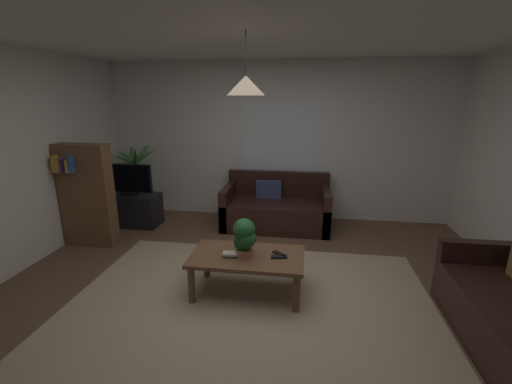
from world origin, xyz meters
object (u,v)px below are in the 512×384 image
(couch_under_window, at_px, (276,210))
(tv_stand, at_px, (131,210))
(remote_on_table_1, at_px, (279,257))
(tv, at_px, (127,179))
(potted_plant_on_table, at_px, (244,237))
(pendant_lamp, at_px, (246,85))
(coffee_table, at_px, (247,261))
(potted_palm_corner, at_px, (137,183))
(book_on_table_1, at_px, (230,254))
(remote_on_table_0, at_px, (279,254))
(book_on_table_0, at_px, (230,255))
(bookshelf_corner, at_px, (86,195))

(couch_under_window, xyz_separation_m, tv_stand, (-2.29, -0.27, -0.02))
(remote_on_table_1, height_order, tv, tv)
(potted_plant_on_table, relative_size, pendant_lamp, 0.74)
(coffee_table, xyz_separation_m, tv, (-2.17, 1.66, 0.39))
(coffee_table, height_order, potted_palm_corner, potted_palm_corner)
(tv_stand, height_order, pendant_lamp, pendant_lamp)
(book_on_table_1, relative_size, remote_on_table_0, 0.93)
(potted_plant_on_table, distance_m, pendant_lamp, 1.45)
(book_on_table_0, bearing_deg, tv_stand, 139.09)
(book_on_table_0, distance_m, remote_on_table_1, 0.50)
(remote_on_table_0, distance_m, potted_palm_corner, 3.32)
(pendant_lamp, bearing_deg, couch_under_window, 86.29)
(potted_palm_corner, bearing_deg, bookshelf_corner, -94.17)
(coffee_table, distance_m, book_on_table_1, 0.20)
(book_on_table_0, bearing_deg, tv, 139.44)
(remote_on_table_0, xyz_separation_m, potted_palm_corner, (-2.59, 2.07, 0.13))
(remote_on_table_1, height_order, bookshelf_corner, bookshelf_corner)
(coffee_table, bearing_deg, potted_plant_on_table, -121.92)
(pendant_lamp, bearing_deg, remote_on_table_0, 8.52)
(remote_on_table_0, distance_m, remote_on_table_1, 0.07)
(couch_under_window, height_order, coffee_table, couch_under_window)
(remote_on_table_0, height_order, potted_palm_corner, potted_palm_corner)
(tv_stand, xyz_separation_m, tv, (-0.00, -0.02, 0.50))
(couch_under_window, xyz_separation_m, remote_on_table_1, (0.20, -1.97, 0.17))
(tv_stand, distance_m, potted_palm_corner, 0.56)
(bookshelf_corner, bearing_deg, tv, 76.27)
(potted_palm_corner, relative_size, bookshelf_corner, 0.92)
(couch_under_window, relative_size, coffee_table, 1.42)
(coffee_table, bearing_deg, remote_on_table_0, 8.52)
(coffee_table, distance_m, book_on_table_0, 0.19)
(coffee_table, bearing_deg, pendant_lamp, 90.00)
(book_on_table_0, distance_m, bookshelf_corner, 2.40)
(book_on_table_1, distance_m, tv_stand, 2.66)
(tv_stand, xyz_separation_m, bookshelf_corner, (-0.19, -0.78, 0.46))
(book_on_table_0, xyz_separation_m, pendant_lamp, (0.17, 0.06, 1.65))
(potted_plant_on_table, height_order, pendant_lamp, pendant_lamp)
(coffee_table, bearing_deg, couch_under_window, 86.29)
(remote_on_table_1, height_order, tv_stand, tv_stand)
(potted_palm_corner, bearing_deg, couch_under_window, -4.23)
(book_on_table_1, bearing_deg, potted_palm_corner, 133.92)
(tv, bearing_deg, pendant_lamp, -37.37)
(tv_stand, distance_m, tv, 0.50)
(potted_plant_on_table, relative_size, potted_palm_corner, 0.31)
(remote_on_table_1, xyz_separation_m, bookshelf_corner, (-2.68, 0.92, 0.27))
(coffee_table, distance_m, potted_plant_on_table, 0.28)
(book_on_table_1, distance_m, tv, 2.66)
(couch_under_window, relative_size, bookshelf_corner, 1.17)
(remote_on_table_1, xyz_separation_m, tv, (-2.50, 1.68, 0.31))
(remote_on_table_0, distance_m, bookshelf_corner, 2.82)
(remote_on_table_1, relative_size, potted_palm_corner, 0.12)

